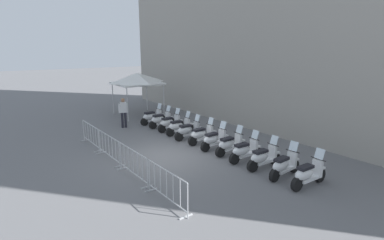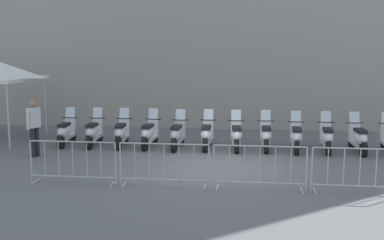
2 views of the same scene
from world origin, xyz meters
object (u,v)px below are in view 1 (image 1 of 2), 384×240
(motorcycle_2, at_px, (170,123))
(barrier_segment_0, at_px, (91,135))
(motorcycle_10, at_px, (284,165))
(motorcycle_6, at_px, (214,140))
(motorcycle_7, at_px, (230,145))
(motorcycle_1, at_px, (161,120))
(barrier_segment_2, at_px, (133,164))
(motorcycle_8, at_px, (245,151))
(motorcycle_0, at_px, (152,117))
(motorcycle_5, at_px, (202,135))
(motorcycle_11, at_px, (308,174))
(canopy_tent, at_px, (137,79))
(motorcycle_9, at_px, (263,158))
(motorcycle_4, at_px, (188,131))
(barrier_segment_1, at_px, (109,148))
(officer_near_row_end, at_px, (123,111))
(barrier_segment_3, at_px, (167,187))
(motorcycle_3, at_px, (179,127))

(motorcycle_2, bearing_deg, barrier_segment_0, -87.77)
(motorcycle_10, bearing_deg, motorcycle_6, -177.90)
(motorcycle_7, distance_m, barrier_segment_0, 6.54)
(motorcycle_1, bearing_deg, barrier_segment_2, -36.47)
(motorcycle_7, xyz_separation_m, motorcycle_8, (0.96, -0.04, 0.00))
(motorcycle_0, relative_size, motorcycle_10, 1.00)
(motorcycle_5, bearing_deg, barrier_segment_2, -67.44)
(motorcycle_10, height_order, motorcycle_11, same)
(motorcycle_8, distance_m, canopy_tent, 10.68)
(motorcycle_5, relative_size, motorcycle_9, 1.00)
(motorcycle_4, relative_size, barrier_segment_0, 0.80)
(motorcycle_6, bearing_deg, barrier_segment_1, -107.68)
(motorcycle_5, relative_size, barrier_segment_2, 0.80)
(motorcycle_8, xyz_separation_m, motorcycle_10, (1.92, 0.07, 0.00))
(officer_near_row_end, bearing_deg, barrier_segment_3, -14.09)
(officer_near_row_end, bearing_deg, motorcycle_1, 56.01)
(motorcycle_2, relative_size, barrier_segment_0, 0.80)
(barrier_segment_1, bearing_deg, motorcycle_1, 128.43)
(motorcycle_4, height_order, motorcycle_5, same)
(motorcycle_8, distance_m, motorcycle_11, 2.87)
(motorcycle_3, height_order, motorcycle_7, same)
(motorcycle_7, distance_m, motorcycle_9, 1.91)
(motorcycle_8, xyz_separation_m, barrier_segment_1, (-3.32, -4.50, 0.07))
(motorcycle_0, relative_size, motorcycle_4, 1.00)
(barrier_segment_2, relative_size, barrier_segment_3, 1.00)
(motorcycle_7, height_order, barrier_segment_1, motorcycle_7)
(motorcycle_5, relative_size, canopy_tent, 0.59)
(motorcycle_9, relative_size, barrier_segment_3, 0.80)
(motorcycle_4, relative_size, motorcycle_5, 1.00)
(motorcycle_1, height_order, barrier_segment_0, motorcycle_1)
(motorcycle_3, bearing_deg, motorcycle_7, 3.26)
(motorcycle_3, bearing_deg, motorcycle_1, -177.82)
(motorcycle_10, distance_m, canopy_tent, 12.57)
(motorcycle_7, bearing_deg, motorcycle_6, -172.99)
(canopy_tent, bearing_deg, barrier_segment_1, -32.46)
(motorcycle_5, relative_size, officer_near_row_end, 1.00)
(motorcycle_6, relative_size, motorcycle_7, 1.00)
(motorcycle_6, distance_m, motorcycle_8, 1.91)
(motorcycle_0, height_order, barrier_segment_3, motorcycle_0)
(motorcycle_4, xyz_separation_m, canopy_tent, (-6.66, 0.28, 2.06))
(motorcycle_6, bearing_deg, motorcycle_0, -177.42)
(barrier_segment_2, bearing_deg, motorcycle_8, 76.31)
(canopy_tent, bearing_deg, motorcycle_5, -1.00)
(motorcycle_2, bearing_deg, motorcycle_6, 1.78)
(motorcycle_3, bearing_deg, motorcycle_4, -3.06)
(motorcycle_2, bearing_deg, officer_near_row_end, -139.65)
(motorcycle_8, height_order, motorcycle_10, same)
(motorcycle_0, distance_m, motorcycle_1, 0.96)
(motorcycle_3, bearing_deg, barrier_segment_1, -71.24)
(barrier_segment_1, height_order, officer_near_row_end, officer_near_row_end)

